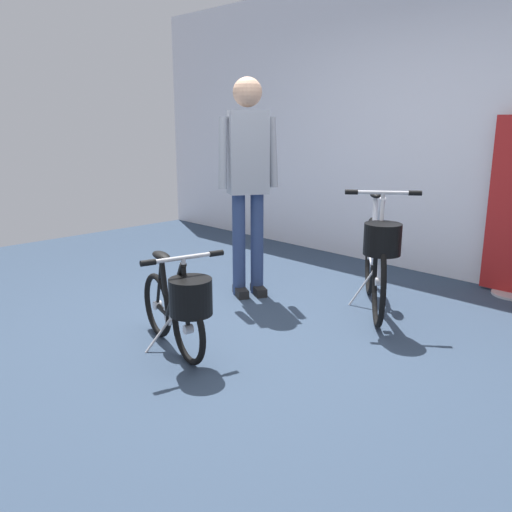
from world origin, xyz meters
The scene contains 5 objects.
ground_plane centered at (0.00, 0.00, 0.00)m, with size 8.18×8.18×0.00m, color #2D3D51.
back_wall centered at (0.00, 2.46, 1.43)m, with size 8.18×0.10×2.85m, color silver.
folding_bike_foreground centered at (-0.14, -0.48, 0.34)m, with size 0.95×0.52×0.69m.
display_bike_right centered at (0.28, 1.08, 0.45)m, with size 0.93×1.15×0.99m.
visitor_near_wall centered at (-0.76, 0.71, 1.05)m, with size 0.37×0.47×1.80m.
Camera 1 is at (2.47, -2.35, 1.46)m, focal length 37.64 mm.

